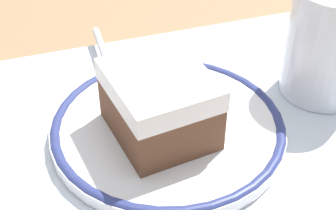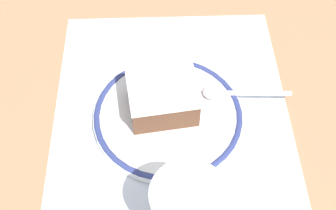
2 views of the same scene
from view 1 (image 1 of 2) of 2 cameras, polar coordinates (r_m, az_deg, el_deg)
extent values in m
plane|color=#9E7551|center=(0.45, 3.89, -2.00)|extent=(2.40, 2.40, 0.00)
cube|color=silver|center=(0.45, 3.90, -1.93)|extent=(0.47, 0.32, 0.00)
cylinder|color=white|center=(0.43, 0.00, -2.65)|extent=(0.20, 0.20, 0.01)
torus|color=navy|center=(0.43, 0.00, -2.35)|extent=(0.20, 0.20, 0.01)
cube|color=brown|center=(0.41, -0.97, -0.88)|extent=(0.08, 0.10, 0.04)
cube|color=white|center=(0.39, -1.01, 2.38)|extent=(0.09, 0.10, 0.02)
ellipsoid|color=silver|center=(0.47, -6.06, 2.46)|extent=(0.03, 0.03, 0.01)
cylinder|color=silver|center=(0.52, -7.39, 6.12)|extent=(0.01, 0.09, 0.01)
cylinder|color=silver|center=(0.48, 17.89, 6.81)|extent=(0.08, 0.08, 0.10)
cylinder|color=#B7722D|center=(0.50, 17.07, 3.10)|extent=(0.07, 0.07, 0.03)
camera|label=2|loc=(0.57, 57.16, 47.60)|focal=46.84mm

